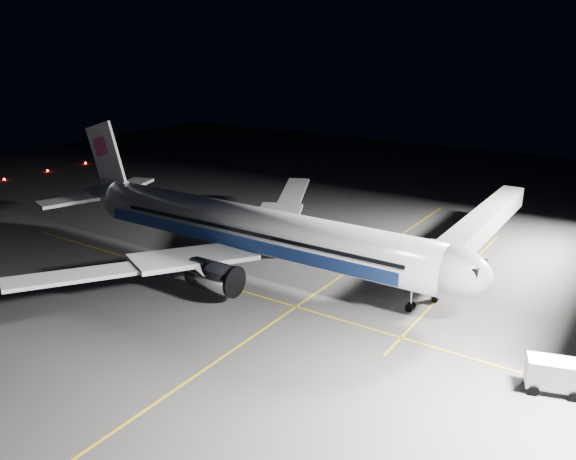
# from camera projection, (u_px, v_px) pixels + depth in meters

# --- Properties ---
(ground) EXTENTS (200.00, 200.00, 0.00)m
(ground) POSITION_uv_depth(u_px,v_px,m) (255.00, 269.00, 70.03)
(ground) COLOR #4C4C4F
(ground) RESTS_ON ground
(guide_line_main) EXTENTS (0.25, 80.00, 0.01)m
(guide_line_main) POSITION_uv_depth(u_px,v_px,m) (324.00, 288.00, 64.78)
(guide_line_main) COLOR gold
(guide_line_main) RESTS_ON ground
(guide_line_cross) EXTENTS (70.00, 0.25, 0.01)m
(guide_line_cross) POSITION_uv_depth(u_px,v_px,m) (224.00, 286.00, 65.29)
(guide_line_cross) COLOR gold
(guide_line_cross) RESTS_ON ground
(guide_line_side) EXTENTS (0.25, 40.00, 0.01)m
(guide_line_side) POSITION_uv_depth(u_px,v_px,m) (454.00, 282.00, 66.39)
(guide_line_side) COLOR gold
(guide_line_side) RESTS_ON ground
(airliner) EXTENTS (61.48, 54.22, 16.64)m
(airliner) POSITION_uv_depth(u_px,v_px,m) (247.00, 229.00, 68.97)
(airliner) COLOR silver
(airliner) RESTS_ON ground
(jet_bridge) EXTENTS (3.60, 34.40, 6.30)m
(jet_bridge) POSITION_uv_depth(u_px,v_px,m) (478.00, 227.00, 71.32)
(jet_bridge) COLOR #B2B2B7
(jet_bridge) RESTS_ON ground
(service_truck) EXTENTS (5.82, 3.68, 2.78)m
(service_truck) POSITION_uv_depth(u_px,v_px,m) (561.00, 376.00, 44.94)
(service_truck) COLOR silver
(service_truck) RESTS_ON ground
(baggage_tug) EXTENTS (3.34, 3.02, 2.00)m
(baggage_tug) POSITION_uv_depth(u_px,v_px,m) (314.00, 231.00, 81.40)
(baggage_tug) COLOR black
(baggage_tug) RESTS_ON ground
(safety_cone_a) EXTENTS (0.35, 0.35, 0.52)m
(safety_cone_a) POSITION_uv_depth(u_px,v_px,m) (242.00, 245.00, 77.76)
(safety_cone_a) COLOR #FF470A
(safety_cone_a) RESTS_ON ground
(safety_cone_b) EXTENTS (0.43, 0.43, 0.65)m
(safety_cone_b) POSITION_uv_depth(u_px,v_px,m) (287.00, 231.00, 83.31)
(safety_cone_b) COLOR #FF470A
(safety_cone_b) RESTS_ON ground
(safety_cone_c) EXTENTS (0.39, 0.39, 0.59)m
(safety_cone_c) POSITION_uv_depth(u_px,v_px,m) (257.00, 232.00, 83.01)
(safety_cone_c) COLOR #FF470A
(safety_cone_c) RESTS_ON ground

